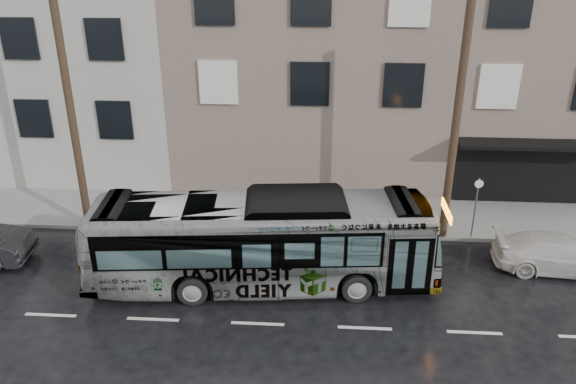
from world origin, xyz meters
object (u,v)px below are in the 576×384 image
Objects in this scene: sign_post at (475,208)px; bus at (262,242)px; white_sedan at (559,254)px; utility_pole_rear at (72,115)px; utility_pole_front at (456,123)px.

sign_post is 0.21× the size of bus.
utility_pole_rear is at bearing 88.10° from white_sedan.
utility_pole_rear is 0.80× the size of bus.
utility_pole_front is at bearing 65.08° from white_sedan.
utility_pole_rear is at bearing 58.78° from bus.
utility_pole_front is 3.75× the size of sign_post.
bus reaches higher than white_sedan.
bus reaches higher than sign_post.
bus is (-7.69, -3.56, 0.23)m from sign_post.
bus is at bearing -151.63° from utility_pole_front.
sign_post is at bearing 55.32° from white_sedan.
bus is 2.57× the size of white_sedan.
utility_pole_front is 5.75m from white_sedan.
bus is 10.32m from white_sedan.
utility_pole_rear is 15.46m from sign_post.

